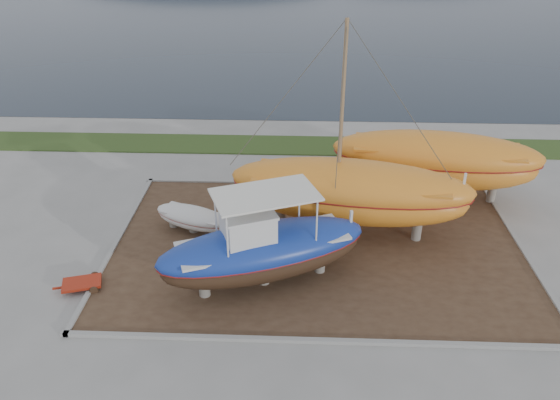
# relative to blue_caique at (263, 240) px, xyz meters

# --- Properties ---
(ground) EXTENTS (140.00, 140.00, 0.00)m
(ground) POSITION_rel_blue_caique_xyz_m (2.22, -1.20, -2.10)
(ground) COLOR gray
(ground) RESTS_ON ground
(dirt_patch) EXTENTS (18.00, 12.00, 0.06)m
(dirt_patch) POSITION_rel_blue_caique_xyz_m (2.22, 2.80, -2.07)
(dirt_patch) COLOR #422D1E
(dirt_patch) RESTS_ON ground
(curb_frame) EXTENTS (18.60, 12.60, 0.15)m
(curb_frame) POSITION_rel_blue_caique_xyz_m (2.22, 2.80, -2.02)
(curb_frame) COLOR gray
(curb_frame) RESTS_ON ground
(grass_strip) EXTENTS (44.00, 3.00, 0.08)m
(grass_strip) POSITION_rel_blue_caique_xyz_m (2.22, 14.30, -2.06)
(grass_strip) COLOR #284219
(grass_strip) RESTS_ON ground
(sea) EXTENTS (260.00, 100.00, 0.04)m
(sea) POSITION_rel_blue_caique_xyz_m (2.22, 68.80, -2.10)
(sea) COLOR black
(sea) RESTS_ON ground
(blue_caique) EXTENTS (8.84, 5.56, 4.07)m
(blue_caique) POSITION_rel_blue_caique_xyz_m (0.00, 0.00, 0.00)
(blue_caique) COLOR #183699
(blue_caique) RESTS_ON dirt_patch
(white_dinghy) EXTENTS (4.07, 2.77, 1.14)m
(white_dinghy) POSITION_rel_blue_caique_xyz_m (-3.56, 3.81, -1.46)
(white_dinghy) COLOR silver
(white_dinghy) RESTS_ON dirt_patch
(orange_sailboat) EXTENTS (11.25, 4.77, 9.66)m
(orange_sailboat) POSITION_rel_blue_caique_xyz_m (3.63, 3.99, 2.79)
(orange_sailboat) COLOR orange
(orange_sailboat) RESTS_ON dirt_patch
(orange_bare_hull) EXTENTS (10.80, 4.59, 3.43)m
(orange_bare_hull) POSITION_rel_blue_caique_xyz_m (8.24, 7.73, -0.32)
(orange_bare_hull) COLOR orange
(orange_bare_hull) RESTS_ON dirt_patch
(red_trailer) EXTENTS (2.47, 1.72, 0.32)m
(red_trailer) POSITION_rel_blue_caique_xyz_m (-7.27, -0.60, -1.94)
(red_trailer) COLOR #A12512
(red_trailer) RESTS_ON ground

